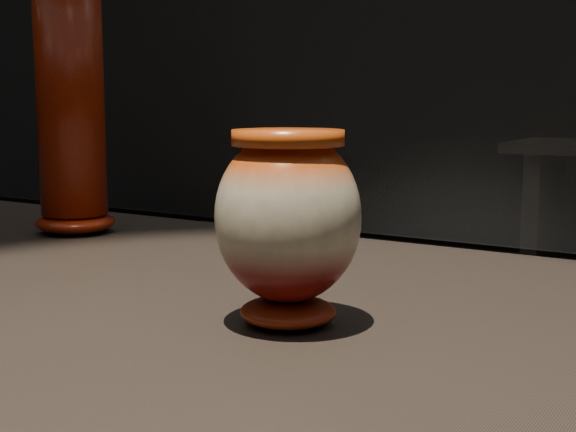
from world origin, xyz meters
name	(u,v)px	position (x,y,z in m)	size (l,w,h in m)	color
main_vase	(288,220)	(0.06, -0.07, 1.00)	(0.14, 0.14, 0.19)	#660D09
tall_vase	(71,112)	(-0.51, 0.20, 1.10)	(0.17, 0.17, 0.40)	#B2220B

